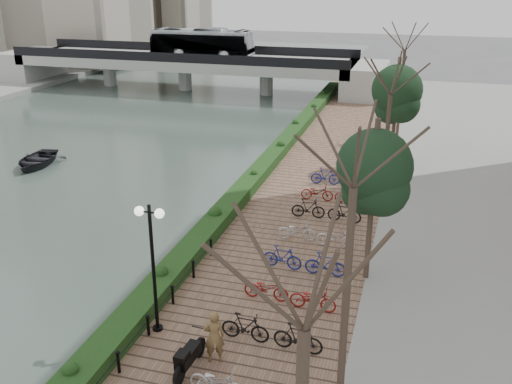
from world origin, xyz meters
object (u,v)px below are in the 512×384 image
at_px(pedestrian, 214,336).
at_px(boat, 36,160).
at_px(lamppost, 151,241).
at_px(motorcycle, 190,355).

bearing_deg(pedestrian, boat, -63.90).
xyz_separation_m(lamppost, motorcycle, (1.88, -1.66, -2.80)).
height_order(motorcycle, boat, motorcycle).
bearing_deg(motorcycle, pedestrian, 51.06).
relative_size(lamppost, motorcycle, 2.66).
bearing_deg(pedestrian, lamppost, -45.45).
xyz_separation_m(motorcycle, boat, (-17.74, 16.71, -0.59)).
relative_size(lamppost, boat, 1.12).
relative_size(motorcycle, pedestrian, 0.96).
distance_m(lamppost, boat, 22.14).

